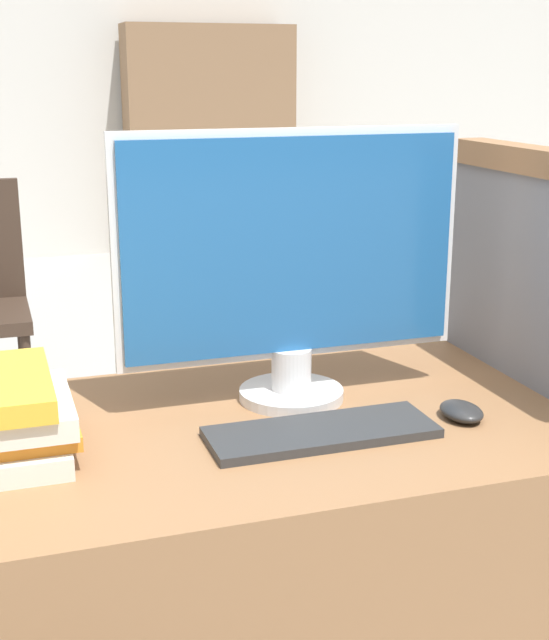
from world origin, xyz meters
name	(u,v)px	position (x,y,z in m)	size (l,w,h in m)	color
wall_back	(26,58)	(0.00, 5.58, 1.40)	(12.00, 0.06, 2.80)	beige
desk	(231,608)	(0.00, 0.34, 0.36)	(1.22, 0.68, 0.73)	#8C603D
carrel_divider	(537,447)	(0.64, 0.34, 0.60)	(0.07, 0.67, 1.18)	slate
monitor	(292,262)	(0.15, 0.44, 0.99)	(0.65, 0.20, 0.50)	silver
keyboard	(321,432)	(0.14, 0.25, 0.73)	(0.39, 0.14, 0.02)	#2D2D2D
mouse	(461,411)	(0.40, 0.25, 0.74)	(0.07, 0.10, 0.03)	#262626
book_stack	(11,416)	(-0.36, 0.34, 0.79)	(0.20, 0.28, 0.13)	silver
bookshelf_far	(210,142)	(1.24, 5.34, 0.82)	(1.21, 0.32, 1.63)	#846042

